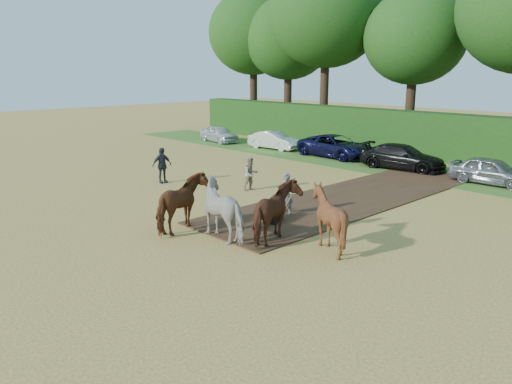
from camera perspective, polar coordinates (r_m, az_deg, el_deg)
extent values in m
plane|color=gold|center=(19.44, -4.07, -3.20)|extent=(120.00, 120.00, 0.00)
cube|color=#472D1C|center=(23.46, 11.64, -0.41)|extent=(4.50, 17.00, 0.05)
cube|color=#38601E|center=(30.05, 17.01, 2.36)|extent=(50.00, 5.00, 0.03)
cube|color=#14380F|center=(33.77, 21.01, 5.82)|extent=(46.00, 1.60, 3.00)
imported|color=#B6AB8F|center=(23.93, -0.58, 2.07)|extent=(0.74, 0.88, 1.60)
imported|color=#252731|center=(25.96, -10.70, 3.01)|extent=(0.54, 1.10, 1.82)
imported|color=maroon|center=(17.97, -8.41, -1.36)|extent=(1.92, 2.65, 2.04)
imported|color=beige|center=(17.23, -3.25, -1.89)|extent=(2.53, 2.36, 2.04)
imported|color=brown|center=(16.65, 2.32, -2.45)|extent=(1.92, 2.65, 2.04)
imported|color=brown|center=(16.23, 8.25, -3.01)|extent=(2.22, 2.34, 2.04)
cube|color=black|center=(19.02, 2.20, -3.03)|extent=(0.64, 0.94, 0.34)
cube|color=brown|center=(18.45, 1.51, -3.00)|extent=(0.60, 1.30, 0.10)
cylinder|color=brown|center=(19.47, 2.22, -1.51)|extent=(0.54, 0.89, 0.72)
cylinder|color=brown|center=(19.31, 3.40, -1.65)|extent=(0.29, 0.97, 0.72)
imported|color=gray|center=(19.88, 3.50, -0.25)|extent=(0.73, 0.61, 1.71)
imported|color=silver|center=(40.21, -4.25, 6.65)|extent=(4.07, 2.01, 1.33)
imported|color=white|center=(36.51, 2.09, 5.93)|extent=(4.12, 1.84, 1.31)
imported|color=#111137|center=(33.50, 9.08, 5.18)|extent=(5.39, 2.65, 1.47)
imported|color=black|center=(30.29, 16.39, 3.85)|extent=(5.19, 2.65, 1.44)
imported|color=gray|center=(27.83, 25.31, 2.18)|extent=(4.10, 1.70, 1.39)
cylinder|color=#382616|center=(48.65, -0.28, 10.60)|extent=(0.70, 0.70, 5.85)
ellipsoid|color=#163F11|center=(48.68, -0.29, 17.76)|extent=(8.40, 8.40, 7.73)
cylinder|color=#382616|center=(46.20, 3.64, 10.12)|extent=(0.70, 0.70, 5.40)
ellipsoid|color=#163F11|center=(46.17, 3.75, 17.11)|extent=(7.80, 7.80, 7.18)
cylinder|color=#382616|center=(42.14, 7.77, 10.44)|extent=(0.70, 0.70, 6.53)
ellipsoid|color=#163F11|center=(42.28, 8.08, 19.55)|extent=(9.20, 9.20, 8.46)
cylinder|color=#382616|center=(39.49, 17.15, 8.75)|extent=(0.70, 0.70, 5.17)
ellipsoid|color=#163F11|center=(39.43, 17.72, 16.52)|extent=(7.40, 7.40, 6.81)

